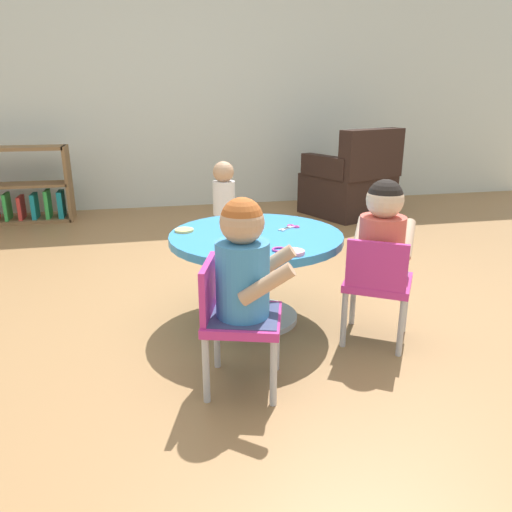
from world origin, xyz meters
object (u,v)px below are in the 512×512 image
seated_child_left (244,264)px  seated_child_right (382,235)px  craft_table (256,255)px  rolling_pin (236,229)px  bookshelf_low (19,191)px  toddler_standing (224,202)px  child_chair_left (234,317)px  craft_scissors (290,227)px  child_chair_right (377,283)px  armchair_dark (351,184)px

seated_child_left → seated_child_right: same height
craft_table → rolling_pin: bearing=167.1°
seated_child_right → bookshelf_low: 3.65m
seated_child_left → toddler_standing: 1.96m
child_chair_left → seated_child_left: (0.04, -0.01, 0.23)m
craft_table → rolling_pin: rolling_pin is taller
child_chair_left → seated_child_right: seated_child_right is taller
bookshelf_low → toddler_standing: bearing=-34.4°
craft_scissors → child_chair_right: bearing=-55.1°
craft_table → seated_child_left: (-0.18, -0.59, 0.17)m
seated_child_right → seated_child_left: bearing=-159.2°
seated_child_right → bookshelf_low: size_ratio=0.55×
seated_child_right → bookshelf_low: bearing=127.9°
bookshelf_low → child_chair_right: bearing=-52.7°
child_chair_right → armchair_dark: size_ratio=0.58×
child_chair_left → bookshelf_low: bookshelf_low is taller
child_chair_right → bookshelf_low: size_ratio=0.58×
rolling_pin → bookshelf_low: bearing=122.5°
bookshelf_low → toddler_standing: (1.75, -1.20, 0.06)m
child_chair_left → seated_child_left: size_ratio=1.05×
child_chair_right → seated_child_right: bearing=57.6°
toddler_standing → armchair_dark: bearing=29.9°
craft_table → child_chair_left: (-0.22, -0.58, -0.06)m
armchair_dark → rolling_pin: bearing=-125.7°
child_chair_left → craft_scissors: bearing=57.5°
seated_child_right → child_chair_right: bearing=-122.4°
seated_child_left → rolling_pin: 0.62m
armchair_dark → craft_table: bearing=-123.6°
child_chair_left → bookshelf_low: (-1.50, 3.13, -0.01)m
seated_child_right → craft_table: bearing=148.1°
armchair_dark → toddler_standing: (-1.39, -0.80, 0.05)m
craft_table → craft_scissors: size_ratio=6.39×
armchair_dark → rolling_pin: 2.63m
craft_table → child_chair_right: 0.62m
armchair_dark → craft_scissors: size_ratio=6.77×
seated_child_left → armchair_dark: 3.19m
craft_table → armchair_dark: size_ratio=0.94×
seated_child_right → craft_scissors: bearing=128.9°
craft_table → craft_scissors: bearing=20.0°
bookshelf_low → rolling_pin: (1.61, -2.53, 0.21)m
bookshelf_low → armchair_dark: size_ratio=1.00×
seated_child_left → bookshelf_low: seated_child_left is taller
child_chair_left → child_chair_right: (0.72, 0.22, 0.00)m
seated_child_left → toddler_standing: size_ratio=0.76×
rolling_pin → seated_child_left: bearing=-97.2°
seated_child_left → rolling_pin: seated_child_left is taller
seated_child_left → craft_scissors: (0.38, 0.67, -0.05)m
armchair_dark → rolling_pin: (-1.53, -2.13, 0.19)m
armchair_dark → seated_child_right: bearing=-110.0°
child_chair_left → seated_child_right: size_ratio=1.05×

